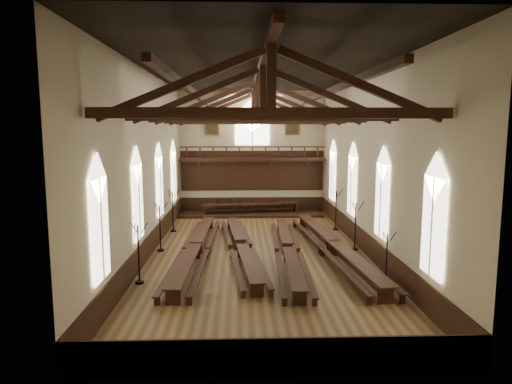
% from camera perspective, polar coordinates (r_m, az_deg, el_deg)
% --- Properties ---
extents(ground, '(26.00, 26.00, 0.00)m').
position_cam_1_polar(ground, '(25.75, 0.31, -7.63)').
color(ground, brown).
rests_on(ground, ground).
extents(room_walls, '(26.00, 26.00, 26.00)m').
position_cam_1_polar(room_walls, '(24.81, 0.32, 6.89)').
color(room_walls, '#BAB48D').
rests_on(room_walls, ground).
extents(wainscot_band, '(12.00, 26.00, 1.20)m').
position_cam_1_polar(wainscot_band, '(25.59, 0.31, -6.34)').
color(wainscot_band, black).
rests_on(wainscot_band, ground).
extents(side_windows, '(11.85, 19.80, 4.50)m').
position_cam_1_polar(side_windows, '(25.00, 0.31, 0.65)').
color(side_windows, white).
rests_on(side_windows, room_walls).
extents(end_window, '(2.80, 0.12, 3.80)m').
position_cam_1_polar(end_window, '(37.70, -0.48, 8.40)').
color(end_window, white).
rests_on(end_window, room_walls).
extents(minstrels_gallery, '(11.80, 1.24, 3.70)m').
position_cam_1_polar(minstrels_gallery, '(37.58, -0.47, 3.34)').
color(minstrels_gallery, '#341A10').
rests_on(minstrels_gallery, room_walls).
extents(portraits, '(7.75, 0.09, 1.45)m').
position_cam_1_polar(portraits, '(37.69, -0.48, 8.22)').
color(portraits, brown).
rests_on(portraits, room_walls).
extents(roof_trusses, '(11.70, 25.70, 2.80)m').
position_cam_1_polar(roof_trusses, '(24.84, 0.32, 10.95)').
color(roof_trusses, '#341A10').
rests_on(roof_trusses, room_walls).
extents(refectory_row_a, '(1.78, 14.59, 0.77)m').
position_cam_1_polar(refectory_row_a, '(25.16, -7.54, -6.76)').
color(refectory_row_a, '#341A10').
rests_on(refectory_row_a, ground).
extents(refectory_row_b, '(2.04, 14.04, 0.70)m').
position_cam_1_polar(refectory_row_b, '(25.47, -1.92, -6.62)').
color(refectory_row_b, '#341A10').
rests_on(refectory_row_b, ground).
extents(refectory_row_c, '(1.70, 14.11, 0.71)m').
position_cam_1_polar(refectory_row_c, '(24.73, 4.08, -7.06)').
color(refectory_row_c, '#341A10').
rests_on(refectory_row_c, ground).
extents(refectory_row_d, '(2.31, 15.20, 0.82)m').
position_cam_1_polar(refectory_row_d, '(25.59, 9.63, -6.45)').
color(refectory_row_d, '#341A10').
rests_on(refectory_row_d, ground).
extents(dais, '(11.40, 2.86, 0.19)m').
position_cam_1_polar(dais, '(36.83, -0.62, -2.74)').
color(dais, black).
rests_on(dais, ground).
extents(high_table, '(7.98, 1.95, 0.74)m').
position_cam_1_polar(high_table, '(36.70, -0.63, -1.62)').
color(high_table, '#341A10').
rests_on(high_table, dais).
extents(high_chairs, '(6.79, 0.50, 1.04)m').
position_cam_1_polar(high_chairs, '(37.48, -0.65, -1.52)').
color(high_chairs, '#341A10').
rests_on(high_chairs, dais).
extents(candelabrum_left_near, '(0.84, 0.82, 2.81)m').
position_cam_1_polar(candelabrum_left_near, '(21.30, -14.42, -8.84)').
color(candelabrum_left_near, black).
rests_on(candelabrum_left_near, ground).
extents(candelabrum_left_mid, '(0.81, 0.84, 2.80)m').
position_cam_1_polar(candelabrum_left_mid, '(26.52, -11.87, -5.45)').
color(candelabrum_left_mid, black).
rests_on(candelabrum_left_mid, ground).
extents(candelabrum_left_far, '(0.78, 0.88, 2.88)m').
position_cam_1_polar(candelabrum_left_far, '(31.29, -10.34, -3.32)').
color(candelabrum_left_far, black).
rests_on(candelabrum_left_far, ground).
extents(candelabrum_right_near, '(0.67, 0.73, 2.37)m').
position_cam_1_polar(candelabrum_right_near, '(21.58, 15.97, -9.03)').
color(candelabrum_right_near, black).
rests_on(candelabrum_right_near, ground).
extents(candelabrum_right_mid, '(0.85, 0.86, 2.89)m').
position_cam_1_polar(candelabrum_right_mid, '(26.77, 12.27, -5.27)').
color(candelabrum_right_mid, black).
rests_on(candelabrum_right_mid, ground).
extents(candelabrum_right_far, '(0.85, 0.81, 2.82)m').
position_cam_1_polar(candelabrum_right_far, '(31.80, 9.95, -3.16)').
color(candelabrum_right_far, black).
rests_on(candelabrum_right_far, ground).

